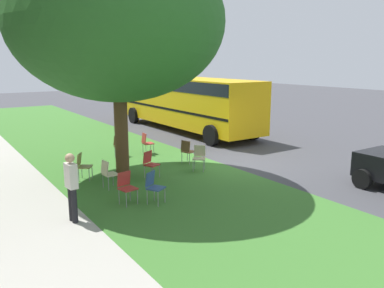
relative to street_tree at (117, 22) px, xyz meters
The scene contains 15 objects.
ground 6.43m from the street_tree, 102.48° to the right, with size 80.00×80.00×0.00m, color #424247.
grass_verge 5.11m from the street_tree, 138.19° to the right, with size 48.00×6.00×0.01m, color #3D752D.
sidewalk_strip 6.20m from the street_tree, 103.74° to the left, with size 48.00×2.80×0.01m, color #ADA89E.
street_tree is the anchor object (origin of this frame).
chair_0 4.64m from the street_tree, 137.21° to the left, with size 0.45×0.45×0.88m.
chair_1 5.29m from the street_tree, behind, with size 0.57×0.57×0.88m.
chair_2 5.20m from the street_tree, 107.59° to the right, with size 0.59×0.59×0.88m.
chair_3 5.28m from the street_tree, 21.55° to the right, with size 0.58×0.58×0.88m.
chair_4 4.63m from the street_tree, 74.31° to the left, with size 0.58×0.58×0.88m.
chair_5 4.55m from the street_tree, 132.16° to the right, with size 0.55×0.54×0.88m.
chair_6 5.51m from the street_tree, 41.79° to the right, with size 0.46×0.47×0.88m.
chair_7 5.18m from the street_tree, 157.99° to the left, with size 0.49×0.48×0.88m.
chair_8 5.22m from the street_tree, 85.53° to the right, with size 0.53×0.54×0.88m.
school_bus 9.62m from the street_tree, 46.74° to the right, with size 10.40×2.80×2.88m.
pedestrian_0 5.57m from the street_tree, 137.92° to the left, with size 0.38×0.23×1.69m.
Camera 1 is at (-10.96, 9.19, 3.82)m, focal length 36.93 mm.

